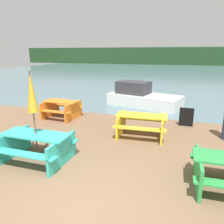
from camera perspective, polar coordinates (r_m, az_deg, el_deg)
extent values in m
plane|color=brown|center=(4.64, -8.36, -23.54)|extent=(60.00, 60.00, 0.00)
cube|color=slate|center=(34.77, 15.01, 10.08)|extent=(60.00, 50.00, 0.00)
cube|color=#1E3D1E|center=(54.64, 16.32, 13.85)|extent=(80.00, 1.60, 4.00)
cube|color=#33B7A8|center=(6.25, -19.33, -5.56)|extent=(1.86, 0.72, 0.04)
cube|color=#33B7A8|center=(5.98, -22.25, -10.09)|extent=(1.86, 0.30, 0.04)
cube|color=#33B7A8|center=(6.77, -16.30, -6.53)|extent=(1.86, 0.30, 0.04)
cube|color=#33B7A8|center=(6.88, -24.33, -7.68)|extent=(0.08, 1.38, 0.74)
cube|color=#33B7A8|center=(5.98, -12.86, -10.10)|extent=(0.08, 1.38, 0.74)
cube|color=green|center=(5.39, 21.53, -13.98)|extent=(0.10, 1.38, 0.71)
cube|color=yellow|center=(7.71, 7.76, -0.88)|extent=(1.79, 0.78, 0.04)
cube|color=yellow|center=(7.28, 7.11, -4.33)|extent=(1.77, 0.36, 0.04)
cube|color=yellow|center=(8.32, 8.19, -1.84)|extent=(1.77, 0.36, 0.04)
cube|color=yellow|center=(7.95, 2.36, -3.22)|extent=(0.13, 1.38, 0.74)
cube|color=yellow|center=(7.78, 13.08, -4.04)|extent=(0.13, 1.38, 0.74)
cube|color=orange|center=(10.05, -13.19, 2.74)|extent=(1.58, 0.80, 0.04)
cube|color=orange|center=(9.69, -14.88, 0.12)|extent=(1.55, 0.38, 0.04)
cube|color=orange|center=(10.57, -11.41, 1.59)|extent=(1.55, 0.38, 0.04)
cube|color=orange|center=(10.50, -15.89, 0.86)|extent=(0.16, 1.38, 0.75)
cube|color=orange|center=(9.80, -10.01, 0.21)|extent=(0.16, 1.38, 0.75)
cylinder|color=brown|center=(6.11, -19.72, -1.46)|extent=(0.04, 0.04, 2.46)
cone|color=gold|center=(5.95, -20.32, 4.96)|extent=(0.28, 0.28, 1.06)
cube|color=silver|center=(12.31, 8.49, 3.07)|extent=(4.27, 2.70, 0.63)
cube|color=#333338|center=(12.50, 5.62, 6.40)|extent=(2.00, 1.62, 0.68)
cube|color=black|center=(9.29, 18.83, -1.25)|extent=(0.55, 0.08, 0.75)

